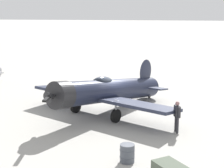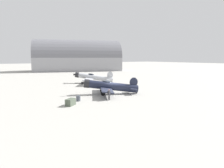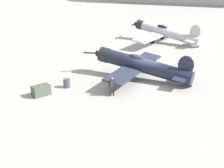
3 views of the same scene
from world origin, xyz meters
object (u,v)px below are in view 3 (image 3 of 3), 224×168
object	(u,v)px
airplane_foreground	(141,65)
equipment_crate	(41,91)
fuel_drum	(67,83)
airplane_mid_apron	(165,32)
ground_crew_mechanic	(112,85)

from	to	relation	value
airplane_foreground	equipment_crate	world-z (taller)	airplane_foreground
fuel_drum	airplane_mid_apron	bearing A→B (deg)	146.36
ground_crew_mechanic	fuel_drum	size ratio (longest dim) A/B	2.14
ground_crew_mechanic	fuel_drum	world-z (taller)	ground_crew_mechanic
airplane_mid_apron	equipment_crate	world-z (taller)	airplane_mid_apron
airplane_mid_apron	equipment_crate	xyz separation A→B (m)	(19.47, -13.66, -1.00)
airplane_foreground	airplane_mid_apron	size ratio (longest dim) A/B	0.93
airplane_mid_apron	equipment_crate	distance (m)	23.81
ground_crew_mechanic	fuel_drum	distance (m)	4.69
airplane_foreground	fuel_drum	world-z (taller)	airplane_foreground
airplane_foreground	ground_crew_mechanic	distance (m)	5.21
fuel_drum	airplane_foreground	bearing A→B (deg)	108.32
ground_crew_mechanic	airplane_foreground	bearing A→B (deg)	127.59
airplane_foreground	ground_crew_mechanic	bearing A→B (deg)	84.44
fuel_drum	equipment_crate	bearing A→B (deg)	-45.77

